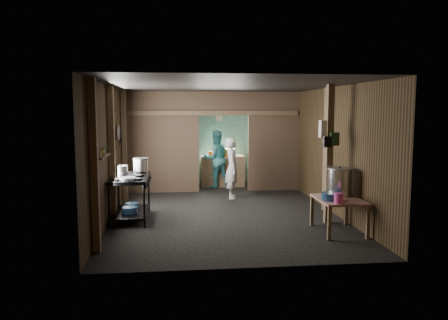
{
  "coord_description": "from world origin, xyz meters",
  "views": [
    {
      "loc": [
        -0.98,
        -9.19,
        2.13
      ],
      "look_at": [
        0.0,
        -0.2,
        1.1
      ],
      "focal_mm": 35.28,
      "sensor_mm": 36.0,
      "label": 1
    }
  ],
  "objects": [
    {
      "name": "bag_black",
      "position": [
        1.78,
        -1.38,
        1.55
      ],
      "size": [
        0.14,
        0.1,
        0.2
      ],
      "primitive_type": "cube",
      "color": "black",
      "rests_on": "post_free"
    },
    {
      "name": "wall_right",
      "position": [
        2.25,
        0.0,
        1.3
      ],
      "size": [
        0.0,
        7.0,
        2.6
      ],
      "primitive_type": "cube",
      "color": "#4A361B",
      "rests_on": "ground"
    },
    {
      "name": "turquoise_panel",
      "position": [
        0.0,
        3.44,
        1.25
      ],
      "size": [
        4.4,
        0.06,
        2.5
      ],
      "primitive_type": "cube",
      "color": "#77C3C1",
      "rests_on": "wall_back"
    },
    {
      "name": "jar_white",
      "position": [
        -2.15,
        -2.35,
        1.47
      ],
      "size": [
        0.07,
        0.07,
        0.1
      ],
      "primitive_type": "cylinder",
      "color": "white",
      "rests_on": "wall_shelf"
    },
    {
      "name": "back_counter",
      "position": [
        0.3,
        2.95,
        0.42
      ],
      "size": [
        1.2,
        0.5,
        0.85
      ],
      "primitive_type": "cube",
      "color": "#7C624B",
      "rests_on": "floor"
    },
    {
      "name": "bag_white",
      "position": [
        1.8,
        -1.22,
        1.78
      ],
      "size": [
        0.22,
        0.15,
        0.32
      ],
      "primitive_type": "cube",
      "color": "white",
      "rests_on": "post_free"
    },
    {
      "name": "partition_header",
      "position": [
        0.25,
        2.2,
        2.3
      ],
      "size": [
        1.3,
        0.1,
        0.6
      ],
      "primitive_type": "cube",
      "color": "brown",
      "rests_on": "wall_back"
    },
    {
      "name": "partition_right",
      "position": [
        1.57,
        2.2,
        1.3
      ],
      "size": [
        1.35,
        0.1,
        2.6
      ],
      "primitive_type": "cube",
      "color": "brown",
      "rests_on": "floor"
    },
    {
      "name": "blue_tub_back",
      "position": [
        -1.88,
        -0.39,
        0.22
      ],
      "size": [
        0.27,
        0.27,
        0.11
      ],
      "primitive_type": "cylinder",
      "color": "navy",
      "rests_on": "gas_range"
    },
    {
      "name": "stock_pot",
      "position": [
        1.94,
        -1.63,
        0.84
      ],
      "size": [
        0.59,
        0.59,
        0.52
      ],
      "primitive_type": null,
      "rotation": [
        0.0,
        0.0,
        0.4
      ],
      "color": "silver",
      "rests_on": "prep_table"
    },
    {
      "name": "blue_tub_front",
      "position": [
        -1.88,
        -0.81,
        0.23
      ],
      "size": [
        0.3,
        0.3,
        0.12
      ],
      "primitive_type": "cylinder",
      "color": "navy",
      "rests_on": "gas_range"
    },
    {
      "name": "bag_green",
      "position": [
        1.92,
        -1.36,
        1.6
      ],
      "size": [
        0.16,
        0.12,
        0.24
      ],
      "primitive_type": "cube",
      "color": "#254828",
      "rests_on": "post_free"
    },
    {
      "name": "post_left_c",
      "position": [
        -2.18,
        1.2,
        1.3
      ],
      "size": [
        0.1,
        0.12,
        2.6
      ],
      "primitive_type": "cube",
      "color": "#7C624B",
      "rests_on": "floor"
    },
    {
      "name": "post_right",
      "position": [
        2.18,
        -0.2,
        1.3
      ],
      "size": [
        0.1,
        0.12,
        2.6
      ],
      "primitive_type": "cube",
      "color": "#7C624B",
      "rests_on": "floor"
    },
    {
      "name": "wall_clock",
      "position": [
        0.25,
        3.4,
        1.9
      ],
      "size": [
        0.2,
        0.03,
        0.2
      ],
      "primitive_type": "cylinder",
      "rotation": [
        1.57,
        0.0,
        0.0
      ],
      "color": "white",
      "rests_on": "wall_back"
    },
    {
      "name": "wall_front",
      "position": [
        0.0,
        -3.5,
        1.3
      ],
      "size": [
        4.5,
        0.0,
        2.6
      ],
      "primitive_type": "cube",
      "color": "#4A361B",
      "rests_on": "ground"
    },
    {
      "name": "floor",
      "position": [
        0.0,
        0.0,
        0.0
      ],
      "size": [
        4.5,
        7.0,
        0.0
      ],
      "primitive_type": "cube",
      "color": "black",
      "rests_on": "ground"
    },
    {
      "name": "jar_green",
      "position": [
        -2.15,
        -1.88,
        1.47
      ],
      "size": [
        0.06,
        0.06,
        0.1
      ],
      "primitive_type": "cylinder",
      "color": "#254828",
      "rests_on": "wall_shelf"
    },
    {
      "name": "partition_left",
      "position": [
        -1.32,
        2.2,
        1.3
      ],
      "size": [
        1.85,
        0.1,
        2.6
      ],
      "primitive_type": "cube",
      "color": "brown",
      "rests_on": "floor"
    },
    {
      "name": "stove_pot_large",
      "position": [
        -1.71,
        -0.1,
        0.99
      ],
      "size": [
        0.39,
        0.39,
        0.32
      ],
      "primitive_type": null,
      "rotation": [
        0.0,
        0.0,
        -0.29
      ],
      "color": "silver",
      "rests_on": "gas_range"
    },
    {
      "name": "jar_yellow",
      "position": [
        -2.15,
        -2.1,
        1.47
      ],
      "size": [
        0.08,
        0.08,
        0.1
      ],
      "primitive_type": "cylinder",
      "color": "gold",
      "rests_on": "wall_shelf"
    },
    {
      "name": "stove_saucepan",
      "position": [
        -2.05,
        -0.18,
        0.91
      ],
      "size": [
        0.18,
        0.18,
        0.11
      ],
      "primitive_type": "cylinder",
      "rotation": [
        0.0,
        0.0,
        -0.07
      ],
      "color": "silver",
      "rests_on": "gas_range"
    },
    {
      "name": "yellow_tub",
      "position": [
        0.47,
        2.95,
        0.95
      ],
      "size": [
        0.37,
        0.37,
        0.21
      ],
      "primitive_type": "cylinder",
      "color": "gold",
      "rests_on": "back_counter"
    },
    {
      "name": "pan_lid_small",
      "position": [
        -2.21,
        0.8,
        1.55
      ],
      "size": [
        0.03,
        0.3,
        0.3
      ],
      "primitive_type": "cylinder",
      "rotation": [
        0.0,
        1.57,
        0.0
      ],
      "color": "black",
      "rests_on": "wall_left"
    },
    {
      "name": "cook",
      "position": [
        0.36,
        1.24,
        0.74
      ],
      "size": [
        0.41,
        0.57,
        1.47
      ],
      "primitive_type": "imported",
      "rotation": [
        0.0,
        0.0,
        1.45
      ],
      "color": "white",
      "rests_on": "floor"
    },
    {
      "name": "frying_pan",
      "position": [
        -1.88,
        -1.09,
        0.88
      ],
      "size": [
        0.5,
        0.61,
        0.07
      ],
      "primitive_type": null,
      "rotation": [
        0.0,
        0.0,
        -0.43
      ],
      "color": "gray",
      "rests_on": "gas_range"
    },
    {
      "name": "post_left_b",
      "position": [
        -2.18,
        -0.8,
        1.3
      ],
      "size": [
        0.1,
        0.12,
        2.6
      ],
      "primitive_type": "cube",
      "color": "#7C624B",
      "rests_on": "floor"
    },
    {
      "name": "gas_range",
      "position": [
        -1.88,
        -0.63,
        0.43
      ],
      "size": [
        0.74,
        1.45,
        0.85
      ],
      "primitive_type": null,
      "color": "black",
      "rests_on": "floor"
    },
    {
      "name": "wall_back",
      "position": [
        0.0,
        3.5,
        1.3
      ],
      "size": [
        4.5,
        0.0,
        2.6
      ],
      "primitive_type": "cube",
      "color": "#4A361B",
      "rests_on": "ground"
    },
    {
      "name": "post_free",
      "position": [
        1.85,
        -1.3,
        1.3
      ],
      "size": [
        0.12,
        0.12,
        2.6
      ],
      "primitive_type": "cube",
      "color": "#7C624B",
      "rests_on": "floor"
    },
    {
      "name": "knife",
      "position": [
        1.83,
        -2.44,
        0.6
      ],
      "size": [
        0.3,
        0.09,
        0.01
      ],
      "primitive_type": "cube",
      "rotation": [
        0.0,
        0.0,
        -0.18
      ],
      "color": "silver",
      "rests_on": "prep_table"
    },
    {
      "name": "pink_bucket",
      "position": [
        1.67,
        -2.31,
        0.68
      ],
      "size": [
        0.19,
        0.19,
        0.18
      ],
      "primitive_type": "cylinder",
      "rotation": [
        0.0,
        0.0,
        -0.43
      ],
      "color": "#FA4CBA",
      "rests_on": "prep_table"
    },
    {
      "name": "ceiling",
      "position": [
        0.0,
        0.0,
        2.6
      ],
      "size": [
        4.5,
        7.0,
        0.0
      ],
      "primitive_type": "cube",
      "color": "black",
      "rests_on": "ground"
    },
    {
      "name": "wall_left",
      "position": [
        -2.25,
        0.0,
        1.3
      ],
      "size": [
        0.0,
        7.0,
        2.6
      ],
      "primitive_type": "cube",
      "color": "#4A361B",
      "rests_on": "ground"
    },
    {
      "name": "stove_pot_med",
      "position": [
        -2.05,
        -0.6,
        0.95
      ],
      "size": [
        0.27,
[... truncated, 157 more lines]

